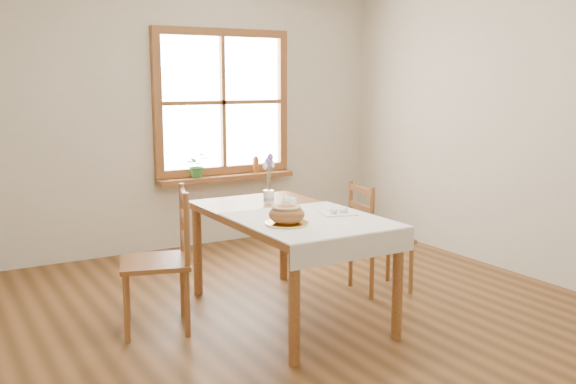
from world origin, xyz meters
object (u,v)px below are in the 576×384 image
Objects in this scene: dining_table at (288,225)px; chair_left at (155,260)px; bread_plate at (287,224)px; flower_vase at (269,197)px; chair_right at (381,237)px.

chair_left reaches higher than dining_table.
dining_table is at bearing 58.43° from bread_plate.
chair_left is 10.51× the size of flower_vase.
chair_left reaches higher than chair_right.
chair_right is at bearing 103.22° from chair_left.
chair_left is at bearing 166.60° from dining_table.
dining_table is 5.92× the size of bread_plate.
chair_left is 3.58× the size of bread_plate.
chair_left is 0.94m from bread_plate.
bread_plate is (-0.22, -0.35, 0.10)m from dining_table.
flower_vase reaches higher than bread_plate.
chair_left reaches higher than bread_plate.
flower_vase is at bearing 81.90° from dining_table.
dining_table is at bearing 93.44° from chair_left.
chair_left is 1.83m from chair_right.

